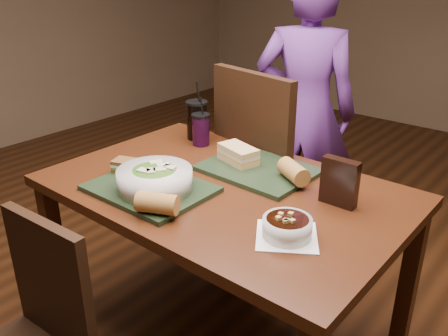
{
  "coord_description": "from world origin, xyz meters",
  "views": [
    {
      "loc": [
        1.0,
        -1.21,
        1.5
      ],
      "look_at": [
        0.0,
        0.0,
        0.82
      ],
      "focal_mm": 38.0,
      "sensor_mm": 36.0,
      "label": 1
    }
  ],
  "objects_px": {
    "baguette_near": "(157,203)",
    "chip_bag": "(340,182)",
    "chair_far": "(265,169)",
    "tray_far": "(258,169)",
    "soup_bowl": "(287,227)",
    "sandwich_far": "(238,154)",
    "dining_table": "(224,207)",
    "cup_cola": "(197,120)",
    "sandwich_near": "(127,166)",
    "salad_bowl": "(155,178)",
    "cup_berry": "(201,129)",
    "tray_near": "(150,189)",
    "diner": "(304,112)",
    "baguette_far": "(293,172)"
  },
  "relations": [
    {
      "from": "baguette_near",
      "to": "chip_bag",
      "type": "xyz_separation_m",
      "value": [
        0.4,
        0.45,
        0.03
      ]
    },
    {
      "from": "chair_far",
      "to": "tray_far",
      "type": "height_order",
      "value": "chair_far"
    },
    {
      "from": "soup_bowl",
      "to": "sandwich_far",
      "type": "xyz_separation_m",
      "value": [
        -0.44,
        0.33,
        0.02
      ]
    },
    {
      "from": "dining_table",
      "to": "cup_cola",
      "type": "xyz_separation_m",
      "value": [
        -0.42,
        0.31,
        0.18
      ]
    },
    {
      "from": "baguette_near",
      "to": "cup_cola",
      "type": "xyz_separation_m",
      "value": [
        -0.41,
        0.63,
        0.04
      ]
    },
    {
      "from": "sandwich_far",
      "to": "chip_bag",
      "type": "bearing_deg",
      "value": -5.23
    },
    {
      "from": "sandwich_near",
      "to": "cup_cola",
      "type": "bearing_deg",
      "value": 99.57
    },
    {
      "from": "salad_bowl",
      "to": "baguette_near",
      "type": "height_order",
      "value": "salad_bowl"
    },
    {
      "from": "baguette_near",
      "to": "sandwich_far",
      "type": "bearing_deg",
      "value": 97.14
    },
    {
      "from": "cup_berry",
      "to": "tray_near",
      "type": "bearing_deg",
      "value": -69.19
    },
    {
      "from": "salad_bowl",
      "to": "sandwich_far",
      "type": "relative_size",
      "value": 1.43
    },
    {
      "from": "cup_berry",
      "to": "diner",
      "type": "bearing_deg",
      "value": 81.75
    },
    {
      "from": "tray_near",
      "to": "baguette_far",
      "type": "height_order",
      "value": "baguette_far"
    },
    {
      "from": "tray_near",
      "to": "tray_far",
      "type": "relative_size",
      "value": 1.0
    },
    {
      "from": "tray_far",
      "to": "baguette_far",
      "type": "distance_m",
      "value": 0.17
    },
    {
      "from": "baguette_far",
      "to": "chair_far",
      "type": "bearing_deg",
      "value": 136.76
    },
    {
      "from": "chair_far",
      "to": "salad_bowl",
      "type": "bearing_deg",
      "value": -87.69
    },
    {
      "from": "baguette_far",
      "to": "soup_bowl",
      "type": "bearing_deg",
      "value": -60.61
    },
    {
      "from": "chair_far",
      "to": "salad_bowl",
      "type": "relative_size",
      "value": 4.11
    },
    {
      "from": "tray_near",
      "to": "baguette_near",
      "type": "xyz_separation_m",
      "value": [
        0.16,
        -0.12,
        0.04
      ]
    },
    {
      "from": "chair_far",
      "to": "cup_berry",
      "type": "bearing_deg",
      "value": -126.56
    },
    {
      "from": "sandwich_far",
      "to": "baguette_near",
      "type": "relative_size",
      "value": 1.37
    },
    {
      "from": "sandwich_near",
      "to": "cup_berry",
      "type": "distance_m",
      "value": 0.43
    },
    {
      "from": "soup_bowl",
      "to": "cup_berry",
      "type": "xyz_separation_m",
      "value": [
        -0.72,
        0.41,
        0.04
      ]
    },
    {
      "from": "tray_far",
      "to": "chip_bag",
      "type": "height_order",
      "value": "chip_bag"
    },
    {
      "from": "diner",
      "to": "chip_bag",
      "type": "height_order",
      "value": "diner"
    },
    {
      "from": "tray_far",
      "to": "sandwich_far",
      "type": "relative_size",
      "value": 2.29
    },
    {
      "from": "baguette_near",
      "to": "diner",
      "type": "bearing_deg",
      "value": 100.31
    },
    {
      "from": "cup_cola",
      "to": "diner",
      "type": "bearing_deg",
      "value": 75.35
    },
    {
      "from": "sandwich_near",
      "to": "sandwich_far",
      "type": "bearing_deg",
      "value": 52.29
    },
    {
      "from": "chair_far",
      "to": "cup_berry",
      "type": "relative_size",
      "value": 4.91
    },
    {
      "from": "tray_far",
      "to": "cup_berry",
      "type": "height_order",
      "value": "cup_berry"
    },
    {
      "from": "sandwich_far",
      "to": "sandwich_near",
      "type": "bearing_deg",
      "value": -127.71
    },
    {
      "from": "salad_bowl",
      "to": "chair_far",
      "type": "bearing_deg",
      "value": 92.31
    },
    {
      "from": "chair_far",
      "to": "sandwich_near",
      "type": "relative_size",
      "value": 9.17
    },
    {
      "from": "soup_bowl",
      "to": "sandwich_near",
      "type": "xyz_separation_m",
      "value": [
        -0.71,
        -0.02,
        0.01
      ]
    },
    {
      "from": "soup_bowl",
      "to": "sandwich_near",
      "type": "distance_m",
      "value": 0.71
    },
    {
      "from": "cup_cola",
      "to": "chip_bag",
      "type": "height_order",
      "value": "cup_cola"
    },
    {
      "from": "soup_bowl",
      "to": "baguette_far",
      "type": "distance_m",
      "value": 0.37
    },
    {
      "from": "sandwich_far",
      "to": "cup_berry",
      "type": "xyz_separation_m",
      "value": [
        -0.28,
        0.09,
        0.02
      ]
    },
    {
      "from": "baguette_near",
      "to": "cup_berry",
      "type": "relative_size",
      "value": 0.61
    },
    {
      "from": "tray_far",
      "to": "cup_cola",
      "type": "relative_size",
      "value": 1.54
    },
    {
      "from": "diner",
      "to": "baguette_far",
      "type": "relative_size",
      "value": 11.13
    },
    {
      "from": "tray_far",
      "to": "dining_table",
      "type": "bearing_deg",
      "value": -96.48
    },
    {
      "from": "cup_berry",
      "to": "baguette_near",
      "type": "bearing_deg",
      "value": -59.55
    },
    {
      "from": "diner",
      "to": "tray_near",
      "type": "bearing_deg",
      "value": 70.89
    },
    {
      "from": "diner",
      "to": "baguette_near",
      "type": "bearing_deg",
      "value": 77.71
    },
    {
      "from": "baguette_near",
      "to": "chip_bag",
      "type": "relative_size",
      "value": 0.82
    },
    {
      "from": "chair_far",
      "to": "diner",
      "type": "xyz_separation_m",
      "value": [
        -0.08,
        0.47,
        0.15
      ]
    },
    {
      "from": "sandwich_far",
      "to": "baguette_far",
      "type": "bearing_deg",
      "value": -1.28
    }
  ]
}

